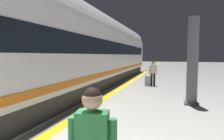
{
  "coord_description": "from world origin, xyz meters",
  "views": [
    {
      "loc": [
        2.22,
        -0.84,
        2.04
      ],
      "look_at": [
        -0.31,
        6.96,
        1.39
      ],
      "focal_mm": 29.75,
      "sensor_mm": 36.0,
      "label": 1
    }
  ],
  "objects_px": {
    "passenger_near": "(153,71)",
    "high_speed_train": "(60,45)",
    "platform_pillar": "(193,63)",
    "waste_bin": "(191,78)",
    "suitcase_near": "(148,81)"
  },
  "relations": [
    {
      "from": "passenger_near",
      "to": "high_speed_train",
      "type": "bearing_deg",
      "value": -127.47
    },
    {
      "from": "passenger_near",
      "to": "platform_pillar",
      "type": "distance_m",
      "value": 4.79
    },
    {
      "from": "high_speed_train",
      "to": "waste_bin",
      "type": "bearing_deg",
      "value": 46.31
    },
    {
      "from": "passenger_near",
      "to": "platform_pillar",
      "type": "height_order",
      "value": "platform_pillar"
    },
    {
      "from": "passenger_near",
      "to": "suitcase_near",
      "type": "bearing_deg",
      "value": -151.53
    },
    {
      "from": "high_speed_train",
      "to": "passenger_near",
      "type": "height_order",
      "value": "high_speed_train"
    },
    {
      "from": "passenger_near",
      "to": "platform_pillar",
      "type": "xyz_separation_m",
      "value": [
        2.0,
        -4.29,
        0.74
      ]
    },
    {
      "from": "passenger_near",
      "to": "waste_bin",
      "type": "bearing_deg",
      "value": 33.13
    },
    {
      "from": "passenger_near",
      "to": "waste_bin",
      "type": "xyz_separation_m",
      "value": [
        2.5,
        1.63,
        -0.52
      ]
    },
    {
      "from": "suitcase_near",
      "to": "passenger_near",
      "type": "bearing_deg",
      "value": 28.47
    },
    {
      "from": "waste_bin",
      "to": "high_speed_train",
      "type": "bearing_deg",
      "value": -133.69
    },
    {
      "from": "high_speed_train",
      "to": "passenger_near",
      "type": "bearing_deg",
      "value": 52.53
    },
    {
      "from": "high_speed_train",
      "to": "platform_pillar",
      "type": "height_order",
      "value": "high_speed_train"
    },
    {
      "from": "waste_bin",
      "to": "suitcase_near",
      "type": "bearing_deg",
      "value": -147.38
    },
    {
      "from": "passenger_near",
      "to": "waste_bin",
      "type": "distance_m",
      "value": 3.03
    }
  ]
}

